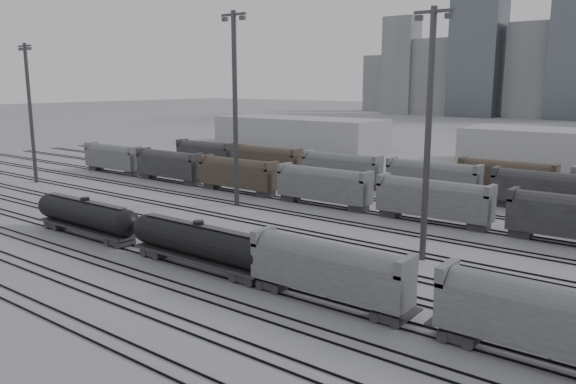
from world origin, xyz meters
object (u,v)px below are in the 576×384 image
Objects in this scene: hopper_car_b at (554,319)px; light_mast_c at (428,130)px; hopper_car_a at (328,267)px; light_mast_a at (30,110)px; tank_car_a at (86,215)px; tank_car_b at (199,242)px.

light_mast_c is at bearing 135.00° from hopper_car_b.
hopper_car_a is 0.57× the size of light_mast_c.
light_mast_a reaches higher than hopper_car_b.
tank_car_a is 1.23× the size of hopper_car_b.
tank_car_a is 0.74× the size of light_mast_a.
light_mast_a is at bearing 165.29° from tank_car_b.
light_mast_a reaches higher than hopper_car_a.
tank_car_a is 39.93m from light_mast_c.
hopper_car_a is (33.98, 0.00, 0.56)m from tank_car_a.
hopper_car_b is at bearing -0.00° from tank_car_b.
light_mast_c is (-15.84, 15.84, 9.95)m from hopper_car_b.
hopper_car_a reaches higher than tank_car_a.
hopper_car_a is at bearing 0.00° from tank_car_a.
tank_car_a is 18.98m from tank_car_b.
hopper_car_b reaches higher than tank_car_a.
tank_car_a is at bearing 180.00° from hopper_car_b.
tank_car_a is 33.98m from hopper_car_a.
hopper_car_b is 0.60× the size of light_mast_a.
light_mast_c is (16.10, 15.84, 10.59)m from tank_car_b.
hopper_car_a is at bearing -93.99° from light_mast_c.
hopper_car_a is 0.96× the size of hopper_car_b.
tank_car_a is at bearing -180.00° from hopper_car_a.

